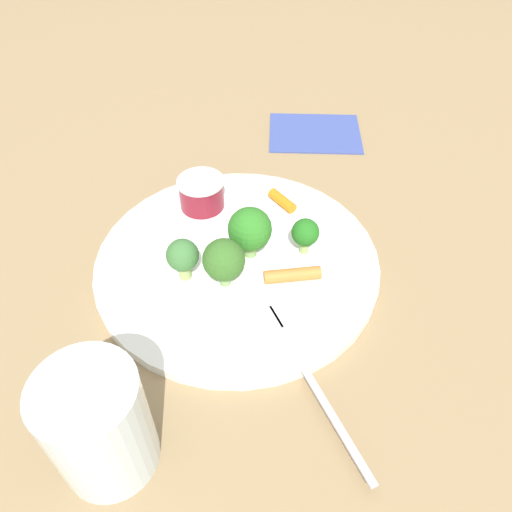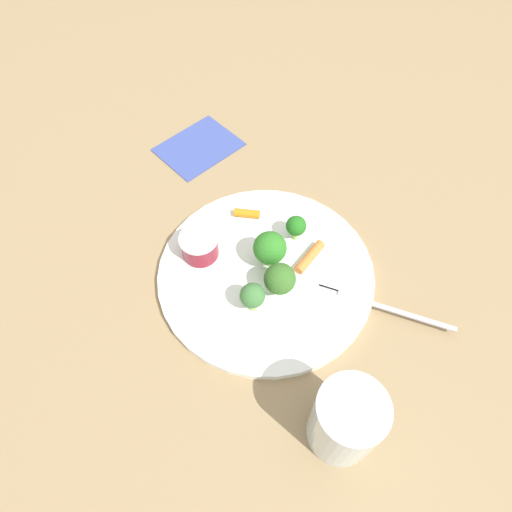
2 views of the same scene
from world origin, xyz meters
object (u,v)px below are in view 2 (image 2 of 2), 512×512
object	(u,v)px
drinking_glass	(346,421)
napkin	(199,147)
plate	(266,273)
sauce_cup	(199,246)
broccoli_floret_2	(280,279)
carrot_stick_1	(247,213)
carrot_stick_0	(310,257)
broccoli_floret_3	(296,226)
broccoli_floret_1	(255,297)
fork	(383,307)
broccoli_floret_0	(267,247)

from	to	relation	value
drinking_glass	napkin	world-z (taller)	drinking_glass
plate	sauce_cup	bearing A→B (deg)	-89.41
broccoli_floret_2	carrot_stick_1	bearing A→B (deg)	-143.05
carrot_stick_0	plate	bearing A→B (deg)	-54.25
broccoli_floret_3	carrot_stick_1	distance (m)	0.09
broccoli_floret_1	fork	world-z (taller)	broccoli_floret_1
plate	carrot_stick_0	world-z (taller)	carrot_stick_0
broccoli_floret_1	carrot_stick_0	distance (m)	0.11
broccoli_floret_0	broccoli_floret_3	size ratio (longest dim) A/B	1.38
sauce_cup	broccoli_floret_1	world-z (taller)	broccoli_floret_1
broccoli_floret_3	carrot_stick_1	bearing A→B (deg)	-101.62
broccoli_floret_2	carrot_stick_0	bearing A→B (deg)	157.52
fork	napkin	size ratio (longest dim) A/B	1.41
plate	fork	world-z (taller)	fork
drinking_glass	napkin	distance (m)	0.52
napkin	carrot_stick_0	bearing A→B (deg)	54.32
broccoli_floret_1	fork	bearing A→B (deg)	108.35
broccoli_floret_0	napkin	xyz separation A→B (m)	(-0.20, -0.19, -0.05)
fork	carrot_stick_0	bearing A→B (deg)	-111.12
broccoli_floret_0	carrot_stick_0	bearing A→B (deg)	111.42
carrot_stick_0	napkin	world-z (taller)	carrot_stick_0
broccoli_floret_0	broccoli_floret_1	bearing A→B (deg)	6.27
napkin	broccoli_floret_3	bearing A→B (deg)	56.04
sauce_cup	broccoli_floret_2	size ratio (longest dim) A/B	0.99
broccoli_floret_0	carrot_stick_1	size ratio (longest dim) A/B	1.52
carrot_stick_0	napkin	distance (m)	0.30
sauce_cup	broccoli_floret_1	bearing A→B (deg)	60.45
sauce_cup	carrot_stick_0	xyz separation A→B (m)	(-0.04, 0.15, -0.01)
plate	broccoli_floret_2	distance (m)	0.05
sauce_cup	fork	xyz separation A→B (m)	(0.00, 0.27, -0.02)
plate	sauce_cup	world-z (taller)	sauce_cup
broccoli_floret_3	broccoli_floret_1	bearing A→B (deg)	-8.37
plate	broccoli_floret_1	xyz separation A→B (m)	(0.06, 0.00, 0.04)
broccoli_floret_3	carrot_stick_0	bearing A→B (deg)	44.12
carrot_stick_0	sauce_cup	bearing A→B (deg)	-75.52
sauce_cup	carrot_stick_1	world-z (taller)	sauce_cup
plate	fork	bearing A→B (deg)	88.15
broccoli_floret_1	carrot_stick_0	xyz separation A→B (m)	(-0.10, 0.05, -0.02)
broccoli_floret_2	carrot_stick_1	world-z (taller)	broccoli_floret_2
plate	broccoli_floret_1	size ratio (longest dim) A/B	6.32
broccoli_floret_3	sauce_cup	bearing A→B (deg)	-59.85
broccoli_floret_2	broccoli_floret_3	xyz separation A→B (m)	(-0.10, -0.00, -0.01)
broccoli_floret_1	broccoli_floret_3	distance (m)	0.13
broccoli_floret_0	carrot_stick_0	xyz separation A→B (m)	(-0.02, 0.06, -0.03)
napkin	fork	bearing A→B (deg)	58.48
plate	broccoli_floret_0	xyz separation A→B (m)	(-0.02, -0.00, 0.04)
sauce_cup	fork	world-z (taller)	sauce_cup
broccoli_floret_1	broccoli_floret_2	distance (m)	0.04
drinking_glass	broccoli_floret_2	bearing A→B (deg)	-141.92
plate	sauce_cup	distance (m)	0.10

